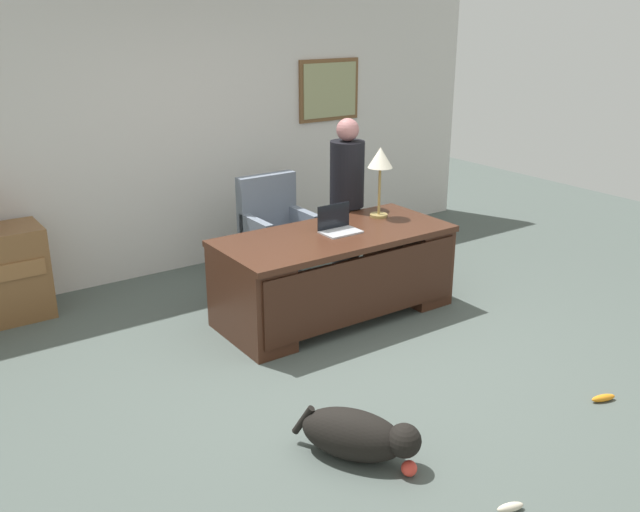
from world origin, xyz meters
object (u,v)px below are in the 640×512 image
Objects in this scene: laptop at (338,225)px; person_standing at (347,201)px; dog_lying at (358,435)px; desk_lamp at (380,162)px; dog_toy_plush at (510,507)px; desk at (337,271)px; armchair at (276,234)px; dog_toy_bone at (603,398)px; dog_toy_ball at (409,468)px.

person_standing is at bearing 47.48° from laptop.
person_standing is 2.22× the size of dog_lying.
dog_toy_plush is at bearing -115.63° from desk_lamp.
desk is at bearing 57.58° from dog_lying.
armchair is 3.64m from dog_toy_plush.
dog_toy_bone is (0.65, -3.17, -0.44)m from armchair.
person_standing reaches higher than dog_toy_bone.
person_standing is at bearing 47.73° from desk.
laptop is (0.04, 0.05, 0.39)m from desk.
desk is at bearing 107.17° from dog_toy_bone.
person_standing is 10.16× the size of dog_toy_plush.
dog_lying is 7.64× the size of dog_toy_ball.
laptop is (1.12, 1.75, 0.64)m from dog_lying.
laptop is 1.78× the size of dog_toy_bone.
dog_toy_ball reaches higher than dog_toy_bone.
laptop is (0.02, -0.96, 0.33)m from armchair.
desk is 2.29m from dog_toy_bone.
person_standing is 2.51× the size of desk_lamp.
dog_toy_ball is at bearing -65.02° from dog_lying.
dog_toy_ball is (-0.96, -3.01, -0.42)m from armchair.
desk is 12.90× the size of dog_toy_plush.
dog_toy_plush is at bearing -164.58° from dog_toy_bone.
dog_lying is (-1.08, -1.70, -0.25)m from desk.
armchair is 0.65× the size of person_standing.
armchair reaches higher than dog_toy_bone.
armchair is 3.19m from dog_toy_ball.
person_standing is 8.76× the size of dog_toy_bone.
dog_toy_plush is at bearing -65.80° from dog_toy_ball.
dog_toy_plush is (-0.75, -2.58, -0.77)m from laptop.
dog_toy_bone is at bearing -87.70° from person_standing.
armchair is at bearing 72.27° from dog_toy_ball.
armchair is 5.66× the size of dog_toy_bone.
dog_toy_bone is (1.75, -0.45, -0.13)m from dog_lying.
desk_lamp reaches higher than dog_toy_ball.
dog_toy_plush is (-0.70, -2.53, -0.38)m from desk.
desk reaches higher than dog_toy_plush.
desk is at bearing 64.77° from dog_toy_ball.
dog_lying is 2.22× the size of laptop.
dog_lying is 1.81m from dog_toy_bone.
dog_lying is at bearing -125.27° from person_standing.
armchair is 3.18× the size of laptop.
armchair reaches higher than laptop.
desk is 2.03m from dog_lying.
laptop is at bearing 57.36° from dog_lying.
desk_lamp is (0.57, 0.15, 0.44)m from laptop.
laptop is 2.42m from dog_toy_bone.
armchair is 3.26m from dog_toy_bone.
armchair is 2.95m from dog_lying.
desk_lamp is 4.05× the size of dog_toy_plush.
person_standing is 3.11m from dog_toy_ball.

